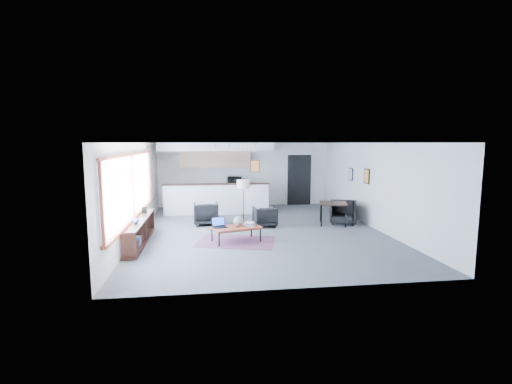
{
  "coord_description": "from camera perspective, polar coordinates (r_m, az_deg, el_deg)",
  "views": [
    {
      "loc": [
        -1.57,
        -10.71,
        2.6
      ],
      "look_at": [
        -0.07,
        0.4,
        1.11
      ],
      "focal_mm": 26.0,
      "sensor_mm": 36.0,
      "label": 1
    }
  ],
  "objects": [
    {
      "name": "wall_art_lower",
      "position": [
        12.24,
        16.65,
        2.36
      ],
      "size": [
        0.03,
        0.38,
        0.48
      ],
      "color": "black",
      "rests_on": "room"
    },
    {
      "name": "room",
      "position": [
        10.9,
        0.64,
        0.74
      ],
      "size": [
        7.02,
        9.02,
        2.62
      ],
      "color": "#4B4B4E",
      "rests_on": "ground"
    },
    {
      "name": "dining_chair_near",
      "position": [
        12.29,
        13.29,
        -3.16
      ],
      "size": [
        0.87,
        0.85,
        0.7
      ],
      "primitive_type": "imported",
      "rotation": [
        0.0,
        0.0,
        -0.4
      ],
      "color": "black",
      "rests_on": "floor"
    },
    {
      "name": "coaster",
      "position": [
        9.58,
        -2.0,
        -5.62
      ],
      "size": [
        0.11,
        0.11,
        0.01
      ],
      "rotation": [
        0.0,
        0.0,
        -0.16
      ],
      "color": "#E5590C",
      "rests_on": "coffee_table"
    },
    {
      "name": "window",
      "position": [
        10.05,
        -18.49,
        0.66
      ],
      "size": [
        0.1,
        5.95,
        1.66
      ],
      "color": "#8CBFFF",
      "rests_on": "room"
    },
    {
      "name": "dining_chair_far",
      "position": [
        13.1,
        12.87,
        -2.71
      ],
      "size": [
        0.71,
        0.68,
        0.6
      ],
      "primitive_type": "imported",
      "rotation": [
        0.0,
        0.0,
        2.88
      ],
      "color": "black",
      "rests_on": "floor"
    },
    {
      "name": "book_stack",
      "position": [
        9.93,
        -0.99,
        -4.92
      ],
      "size": [
        0.36,
        0.33,
        0.09
      ],
      "rotation": [
        0.0,
        0.0,
        -0.43
      ],
      "color": "silver",
      "rests_on": "coffee_table"
    },
    {
      "name": "coffee_table",
      "position": [
        9.81,
        -3.09,
        -5.52
      ],
      "size": [
        1.38,
        1.01,
        0.41
      ],
      "rotation": [
        0.0,
        0.0,
        0.3
      ],
      "color": "maroon",
      "rests_on": "floor"
    },
    {
      "name": "doorway",
      "position": [
        15.69,
        6.62,
        1.96
      ],
      "size": [
        1.1,
        0.12,
        2.15
      ],
      "color": "black",
      "rests_on": "room"
    },
    {
      "name": "track_light",
      "position": [
        12.94,
        -3.38,
        7.26
      ],
      "size": [
        1.6,
        0.07,
        0.15
      ],
      "color": "silver",
      "rests_on": "room"
    },
    {
      "name": "wall_art_upper",
      "position": [
        13.44,
        14.37,
        2.66
      ],
      "size": [
        0.03,
        0.34,
        0.44
      ],
      "color": "black",
      "rests_on": "room"
    },
    {
      "name": "kitchenette",
      "position": [
        14.47,
        -6.21,
        2.7
      ],
      "size": [
        4.2,
        1.96,
        2.6
      ],
      "color": "white",
      "rests_on": "floor"
    },
    {
      "name": "ceramic_pot",
      "position": [
        9.83,
        -2.74,
        -4.5
      ],
      "size": [
        0.27,
        0.27,
        0.27
      ],
      "rotation": [
        0.0,
        0.0,
        0.2
      ],
      "color": "gray",
      "rests_on": "coffee_table"
    },
    {
      "name": "microwave",
      "position": [
        14.97,
        -3.3,
        1.9
      ],
      "size": [
        0.59,
        0.38,
        0.37
      ],
      "primitive_type": "imported",
      "rotation": [
        0.0,
        0.0,
        -0.15
      ],
      "color": "black",
      "rests_on": "kitchenette"
    },
    {
      "name": "dining_table",
      "position": [
        12.04,
        11.78,
        -1.91
      ],
      "size": [
        1.04,
        1.04,
        0.71
      ],
      "rotation": [
        0.0,
        0.0,
        -0.27
      ],
      "color": "black",
      "rests_on": "floor"
    },
    {
      "name": "armchair_left",
      "position": [
        11.94,
        -7.7,
        -3.15
      ],
      "size": [
        0.77,
        0.72,
        0.78
      ],
      "primitive_type": "imported",
      "rotation": [
        0.0,
        0.0,
        3.17
      ],
      "color": "black",
      "rests_on": "floor"
    },
    {
      "name": "laptop",
      "position": [
        9.79,
        -5.74,
        -4.96
      ],
      "size": [
        0.41,
        0.36,
        0.25
      ],
      "rotation": [
        0.0,
        0.0,
        0.23
      ],
      "color": "black",
      "rests_on": "coffee_table"
    },
    {
      "name": "armchair_right",
      "position": [
        11.59,
        1.35,
        -3.63
      ],
      "size": [
        0.72,
        0.68,
        0.69
      ],
      "primitive_type": "imported",
      "rotation": [
        0.0,
        0.0,
        3.22
      ],
      "color": "black",
      "rests_on": "floor"
    },
    {
      "name": "console",
      "position": [
        10.07,
        -17.46,
        -5.81
      ],
      "size": [
        0.35,
        3.0,
        0.8
      ],
      "color": "black",
      "rests_on": "floor"
    },
    {
      "name": "kilim_rug",
      "position": [
        9.9,
        -3.07,
        -7.61
      ],
      "size": [
        2.29,
        1.84,
        0.01
      ],
      "rotation": [
        0.0,
        0.0,
        -0.26
      ],
      "color": "#4F2A3F",
      "rests_on": "floor"
    },
    {
      "name": "floor_lamp",
      "position": [
        11.74,
        -1.96,
        0.98
      ],
      "size": [
        0.49,
        0.49,
        1.44
      ],
      "rotation": [
        0.0,
        0.0,
        -0.21
      ],
      "color": "black",
      "rests_on": "floor"
    }
  ]
}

